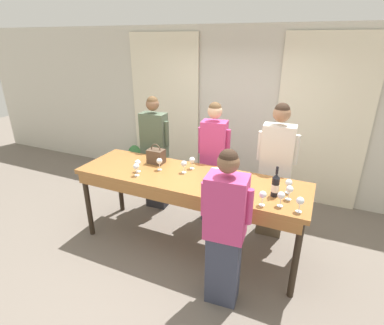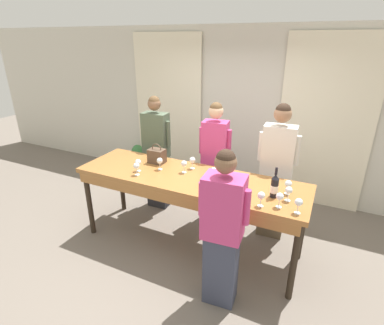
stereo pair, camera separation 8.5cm
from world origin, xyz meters
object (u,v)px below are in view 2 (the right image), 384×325
(wine_glass_center_left, at_px, (184,164))
(wine_glass_back_right, at_px, (288,184))
(wine_glass_center_right, at_px, (192,160))
(guest_cream_sweater, at_px, (276,171))
(handbag, at_px, (157,156))
(wine_glass_center_mid, at_px, (289,191))
(wine_glass_by_handbag, at_px, (220,183))
(guest_olive_jacket, at_px, (157,152))
(wine_glass_front_right, at_px, (136,166))
(wine_glass_front_mid, at_px, (280,197))
(wine_glass_back_mid, at_px, (138,163))
(guest_pink_top, at_px, (214,163))
(wine_glass_back_left, at_px, (299,203))
(wine_bottle, at_px, (275,186))
(wine_glass_front_left, at_px, (261,196))
(potted_plant, at_px, (138,159))
(wine_glass_near_host, at_px, (238,178))
(host_pouring, at_px, (222,231))
(wine_glass_by_bottle, at_px, (160,161))
(tasting_bar, at_px, (188,184))

(wine_glass_center_left, distance_m, wine_glass_back_right, 1.27)
(wine_glass_center_right, relative_size, guest_cream_sweater, 0.09)
(handbag, bearing_deg, wine_glass_center_mid, -9.56)
(wine_glass_by_handbag, xyz_separation_m, guest_olive_jacket, (-1.40, 0.93, -0.19))
(handbag, height_order, wine_glass_front_right, handbag)
(wine_glass_center_left, bearing_deg, wine_glass_front_mid, -15.32)
(wine_glass_back_mid, bearing_deg, wine_glass_by_handbag, -4.57)
(guest_pink_top, bearing_deg, wine_glass_back_left, -38.66)
(wine_glass_center_right, bearing_deg, guest_cream_sweater, 25.82)
(wine_bottle, distance_m, wine_glass_front_left, 0.26)
(wine_glass_by_handbag, height_order, guest_pink_top, guest_pink_top)
(handbag, bearing_deg, wine_bottle, -9.75)
(wine_glass_front_left, bearing_deg, guest_cream_sweater, 92.20)
(guest_olive_jacket, bearing_deg, wine_glass_center_left, -38.11)
(wine_glass_back_left, xyz_separation_m, guest_cream_sweater, (-0.39, 1.01, -0.15))
(guest_cream_sweater, bearing_deg, handbag, -161.65)
(wine_glass_center_mid, relative_size, potted_plant, 0.26)
(wine_glass_back_left, xyz_separation_m, wine_glass_near_host, (-0.69, 0.27, 0.00))
(wine_glass_back_left, distance_m, host_pouring, 0.78)
(guest_olive_jacket, relative_size, guest_cream_sweater, 0.97)
(wine_glass_back_right, height_order, wine_glass_near_host, same)
(wine_glass_center_left, relative_size, guest_cream_sweater, 0.09)
(wine_bottle, height_order, wine_glass_center_right, wine_bottle)
(wine_glass_front_left, bearing_deg, wine_glass_center_right, 151.63)
(wine_glass_center_mid, bearing_deg, wine_glass_front_left, -134.68)
(host_pouring, height_order, potted_plant, host_pouring)
(wine_glass_center_right, bearing_deg, guest_olive_jacket, 150.62)
(wine_glass_by_bottle, relative_size, host_pouring, 0.09)
(handbag, bearing_deg, wine_glass_center_right, 2.50)
(wine_glass_center_mid, relative_size, guest_olive_jacket, 0.09)
(tasting_bar, height_order, guest_cream_sweater, guest_cream_sweater)
(wine_glass_front_right, bearing_deg, wine_glass_center_left, 32.86)
(wine_glass_back_left, distance_m, guest_pink_top, 1.62)
(wine_glass_by_bottle, distance_m, guest_olive_jacket, 0.86)
(wine_glass_front_mid, xyz_separation_m, guest_cream_sweater, (-0.21, 0.97, -0.15))
(wine_glass_front_right, bearing_deg, wine_bottle, 5.98)
(wine_glass_by_bottle, bearing_deg, wine_glass_center_right, 29.67)
(wine_bottle, xyz_separation_m, wine_glass_front_mid, (0.09, -0.19, -0.01))
(wine_glass_front_right, distance_m, potted_plant, 2.49)
(wine_glass_by_bottle, bearing_deg, host_pouring, -32.13)
(wine_glass_front_right, relative_size, wine_glass_by_bottle, 1.00)
(wine_glass_front_mid, bearing_deg, wine_glass_center_left, 164.68)
(wine_glass_back_right, xyz_separation_m, wine_glass_by_bottle, (-1.59, -0.04, 0.00))
(wine_glass_center_left, xyz_separation_m, wine_glass_near_host, (0.73, -0.10, -0.00))
(wine_glass_front_left, xyz_separation_m, wine_glass_front_mid, (0.17, 0.06, 0.00))
(wine_glass_back_left, bearing_deg, wine_glass_center_right, 158.99)
(wine_glass_center_mid, distance_m, wine_glass_back_left, 0.24)
(wine_glass_back_left, relative_size, guest_olive_jacket, 0.09)
(wine_glass_front_left, relative_size, wine_glass_front_mid, 1.00)
(tasting_bar, relative_size, wine_glass_near_host, 17.97)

